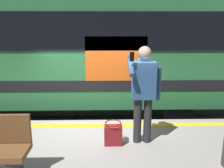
{
  "coord_description": "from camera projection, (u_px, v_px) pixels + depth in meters",
  "views": [
    {
      "loc": [
        -0.43,
        4.98,
        3.07
      ],
      "look_at": [
        -0.53,
        0.3,
        1.9
      ],
      "focal_mm": 38.33,
      "sensor_mm": 36.0,
      "label": 1
    }
  ],
  "objects": [
    {
      "name": "ground_plane",
      "position": [
        89.0,
        160.0,
        5.56
      ],
      "size": [
        24.4,
        24.4,
        0.0
      ],
      "primitive_type": "plane",
      "color": "#4C4742"
    },
    {
      "name": "train_carriage",
      "position": [
        46.0,
        44.0,
        6.97
      ],
      "size": [
        11.5,
        2.75,
        3.93
      ],
      "color": "#2D723F",
      "rests_on": "ground"
    },
    {
      "name": "handbag",
      "position": [
        113.0,
        134.0,
        4.21
      ],
      "size": [
        0.31,
        0.29,
        0.41
      ],
      "color": "maroon",
      "rests_on": "platform"
    },
    {
      "name": "safety_line",
      "position": [
        87.0,
        125.0,
        5.03
      ],
      "size": [
        15.94,
        0.16,
        0.01
      ],
      "primitive_type": "cube",
      "color": "yellow",
      "rests_on": "platform"
    },
    {
      "name": "passenger",
      "position": [
        144.0,
        87.0,
        4.11
      ],
      "size": [
        0.57,
        0.55,
        1.72
      ],
      "color": "#262628",
      "rests_on": "platform"
    },
    {
      "name": "track_rail_near",
      "position": [
        92.0,
        131.0,
        6.9
      ],
      "size": [
        21.15,
        0.08,
        0.16
      ],
      "primitive_type": "cube",
      "color": "slate",
      "rests_on": "ground"
    },
    {
      "name": "track_rail_far",
      "position": [
        95.0,
        113.0,
        8.29
      ],
      "size": [
        21.15,
        0.08,
        0.16
      ],
      "primitive_type": "cube",
      "color": "slate",
      "rests_on": "ground"
    }
  ]
}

